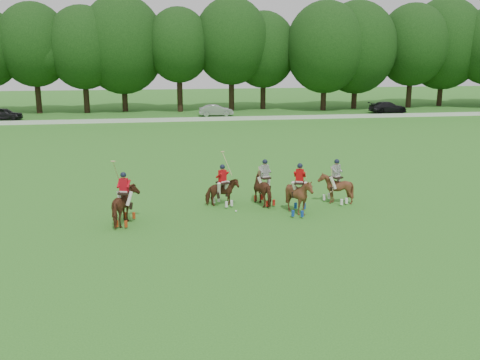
{
  "coord_description": "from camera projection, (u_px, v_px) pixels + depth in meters",
  "views": [
    {
      "loc": [
        -3.27,
        -20.78,
        7.51
      ],
      "look_at": [
        0.71,
        4.2,
        1.4
      ],
      "focal_mm": 40.0,
      "sensor_mm": 36.0,
      "label": 1
    }
  ],
  "objects": [
    {
      "name": "polo_stripe_b",
      "position": [
        336.0,
        188.0,
        26.92
      ],
      "size": [
        1.81,
        1.86,
        2.28
      ],
      "color": "#542C16",
      "rests_on": "ground"
    },
    {
      "name": "car_right",
      "position": [
        388.0,
        107.0,
        66.76
      ],
      "size": [
        4.87,
        2.21,
        1.38
      ],
      "primitive_type": "imported",
      "rotation": [
        0.0,
        0.0,
        1.63
      ],
      "color": "black",
      "rests_on": "ground"
    },
    {
      "name": "ground",
      "position": [
        239.0,
        237.0,
        22.21
      ],
      "size": [
        180.0,
        180.0,
        0.0
      ],
      "primitive_type": "plane",
      "color": "#2D7220",
      "rests_on": "ground"
    },
    {
      "name": "car_mid",
      "position": [
        216.0,
        110.0,
        63.46
      ],
      "size": [
        4.05,
        1.45,
        1.33
      ],
      "primitive_type": "imported",
      "rotation": [
        0.0,
        0.0,
        1.56
      ],
      "color": "#ADADB3",
      "rests_on": "ground"
    },
    {
      "name": "polo_red_a",
      "position": [
        125.0,
        206.0,
        23.61
      ],
      "size": [
        1.36,
        2.15,
        2.92
      ],
      "color": "#542C16",
      "rests_on": "ground"
    },
    {
      "name": "boundary_rail",
      "position": [
        185.0,
        119.0,
        58.64
      ],
      "size": [
        120.0,
        0.1,
        0.44
      ],
      "primitive_type": "cube",
      "color": "white",
      "rests_on": "ground"
    },
    {
      "name": "car_left",
      "position": [
        4.0,
        114.0,
        59.79
      ],
      "size": [
        4.24,
        2.19,
        1.38
      ],
      "primitive_type": "imported",
      "rotation": [
        0.0,
        0.0,
        1.43
      ],
      "color": "black",
      "rests_on": "ground"
    },
    {
      "name": "polo_ball",
      "position": [
        236.0,
        211.0,
        25.61
      ],
      "size": [
        0.09,
        0.09,
        0.09
      ],
      "primitive_type": "sphere",
      "color": "white",
      "rests_on": "ground"
    },
    {
      "name": "polo_red_c",
      "position": [
        299.0,
        196.0,
        25.09
      ],
      "size": [
        1.89,
        2.0,
        2.46
      ],
      "color": "#542C16",
      "rests_on": "ground"
    },
    {
      "name": "polo_stripe_a",
      "position": [
        265.0,
        188.0,
        26.7
      ],
      "size": [
        1.42,
        2.07,
        2.31
      ],
      "color": "#542C16",
      "rests_on": "ground"
    },
    {
      "name": "tree_line",
      "position": [
        181.0,
        45.0,
        66.45
      ],
      "size": [
        117.98,
        14.32,
        14.75
      ],
      "color": "black",
      "rests_on": "ground"
    },
    {
      "name": "polo_red_b",
      "position": [
        223.0,
        192.0,
        26.48
      ],
      "size": [
        1.77,
        1.71,
        2.65
      ],
      "color": "#542C16",
      "rests_on": "ground"
    }
  ]
}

